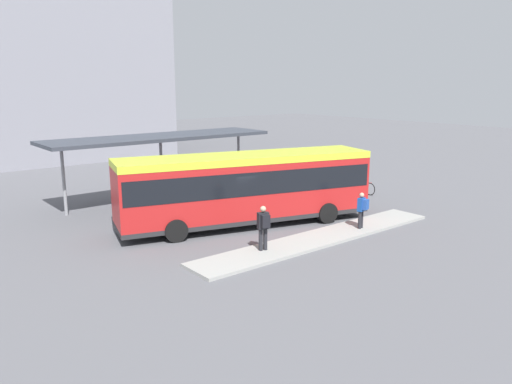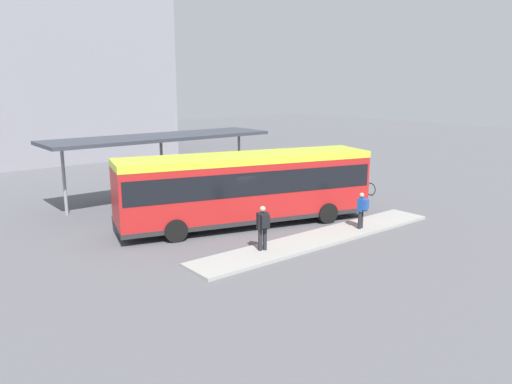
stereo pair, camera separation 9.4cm
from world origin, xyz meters
The scene contains 8 objects.
ground_plane centered at (0.00, 0.00, 0.00)m, with size 120.00×120.00×0.00m, color #5B5B60.
curb_island centered at (1.11, -3.64, 0.06)m, with size 12.33×1.80×0.12m.
city_bus centered at (0.01, 0.00, 1.89)m, with size 11.74×5.52×3.24m.
pedestrian_waiting centered at (-1.88, -3.49, 1.11)m, with size 0.47×0.52×1.73m.
pedestrian_companion centered at (3.33, -3.92, 1.03)m, with size 0.43×0.47×1.59m.
bicycle_red centered at (9.31, 0.88, 0.37)m, with size 0.48×1.72×0.74m.
bicycle_blue centered at (8.92, 1.77, 0.37)m, with size 0.48×1.70×0.73m.
station_shelter centered at (-0.55, 6.84, 3.41)m, with size 12.40×3.29×3.56m.
Camera 2 is at (-13.34, -17.37, 6.35)m, focal length 35.00 mm.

